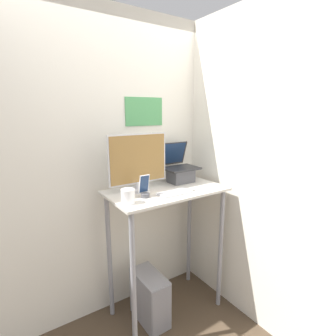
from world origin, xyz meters
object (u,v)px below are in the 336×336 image
(monitor, at_px, (138,163))
(cell_phone, at_px, (145,190))
(mouse, at_px, (192,189))
(keyboard, at_px, (174,193))
(computer_tower, at_px, (150,298))
(laptop, at_px, (179,171))

(monitor, bearing_deg, cell_phone, -103.77)
(monitor, bearing_deg, mouse, -33.31)
(monitor, height_order, keyboard, monitor)
(cell_phone, relative_size, computer_tower, 0.40)
(mouse, distance_m, computer_tower, 1.01)
(monitor, xyz_separation_m, cell_phone, (-0.04, -0.17, -0.17))
(mouse, bearing_deg, cell_phone, 170.41)
(monitor, distance_m, keyboard, 0.37)
(cell_phone, height_order, computer_tower, cell_phone)
(monitor, bearing_deg, keyboard, -50.87)
(keyboard, distance_m, cell_phone, 0.24)
(laptop, distance_m, computer_tower, 1.13)
(keyboard, height_order, mouse, mouse)
(laptop, relative_size, cell_phone, 2.04)
(mouse, bearing_deg, keyboard, 177.58)
(computer_tower, bearing_deg, monitor, 96.00)
(mouse, height_order, computer_tower, mouse)
(mouse, bearing_deg, laptop, 75.03)
(mouse, xyz_separation_m, cell_phone, (-0.41, 0.07, 0.04))
(keyboard, xyz_separation_m, mouse, (0.18, -0.01, 0.00))
(laptop, relative_size, keyboard, 1.36)
(cell_phone, bearing_deg, mouse, -9.59)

